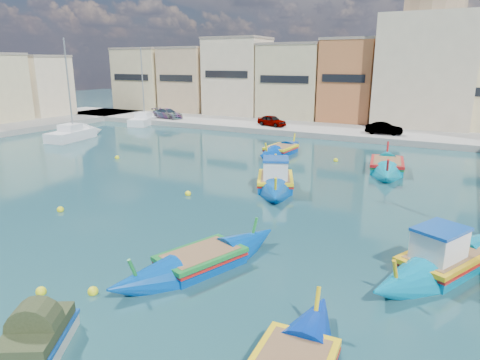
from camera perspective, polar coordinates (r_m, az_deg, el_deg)
The scene contains 14 objects.
ground at distance 21.43m, azimuth -17.30°, elevation -6.08°, with size 160.00×160.00×0.00m, color #153841.
north_quay at distance 48.63m, azimuth 10.24°, elevation 6.60°, with size 80.00×8.00×0.60m, color gray.
north_townhouses at distance 53.85m, azimuth 19.88°, elevation 11.81°, with size 83.20×7.87×10.19m.
church_block at distance 54.04m, azimuth 23.92°, elevation 15.06°, with size 10.00×10.00×19.10m.
parked_cars at distance 50.30m, azimuth 0.54°, elevation 8.17°, with size 30.85×2.46×1.25m.
luzzu_turquoise_cabin at distance 18.06m, azimuth 25.45°, elevation -9.89°, with size 5.58×8.81×2.84m.
luzzu_blue_cabin at distance 26.83m, azimuth 4.72°, elevation -0.24°, with size 5.28×8.68×3.03m.
luzzu_cyan_mid at distance 32.70m, azimuth 18.97°, elevation 1.68°, with size 3.65×9.50×2.74m.
luzzu_green at distance 36.86m, azimuth 5.47°, elevation 3.90°, with size 2.42×7.63×2.37m.
luzzu_blue_south at distance 16.71m, azimuth -5.21°, elevation -10.78°, with size 4.44×8.12×2.30m.
tender_near at distance 13.46m, azimuth -25.42°, elevation -18.61°, with size 2.57×3.01×1.31m.
yacht_north at distance 56.91m, azimuth -12.10°, elevation 7.87°, with size 4.37×7.82×10.06m.
yacht_midnorth at distance 47.73m, azimuth -20.35°, elevation 5.86°, with size 3.37×7.76×10.64m.
mooring_buoys at distance 23.58m, azimuth -6.42°, elevation -3.26°, with size 24.69×24.80×0.36m.
Camera 1 is at (14.46, -13.85, 7.62)m, focal length 32.00 mm.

